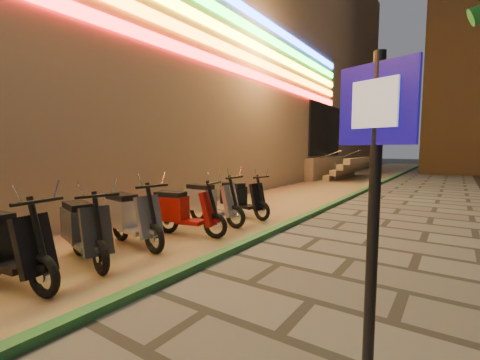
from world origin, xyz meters
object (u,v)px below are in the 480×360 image
Objects in this scene: scooter_4 at (2,246)px; scooter_5 at (83,229)px; scooter_8 at (208,202)px; pedestrian_sign at (374,182)px; scooter_9 at (240,198)px; scooter_6 at (129,217)px; scooter_7 at (181,211)px.

scooter_4 reaches higher than scooter_5.
scooter_8 is at bearing 104.41° from scooter_5.
pedestrian_sign is 5.50m from scooter_8.
pedestrian_sign is 1.38× the size of scooter_4.
scooter_9 is (0.15, 1.06, -0.03)m from scooter_8.
scooter_6 is (-0.13, 0.92, 0.01)m from scooter_5.
scooter_4 is 1.02× the size of scooter_8.
scooter_5 is 1.01× the size of scooter_7.
pedestrian_sign is at bearing -36.90° from scooter_9.
scooter_4 reaches higher than scooter_8.
scooter_5 is 4.02m from scooter_9.
scooter_8 is 1.07m from scooter_9.
scooter_6 is 1.01× the size of scooter_8.
scooter_4 is at bearing -77.62° from scooter_6.
scooter_8 is at bearing 159.03° from pedestrian_sign.
scooter_7 is at bearing -78.33° from scooter_9.
scooter_6 reaches higher than scooter_7.
pedestrian_sign reaches higher than scooter_4.
scooter_6 is 1.07× the size of scooter_9.
scooter_7 is at bearing -77.95° from scooter_8.
pedestrian_sign is 4.33m from scooter_4.
scooter_7 reaches higher than scooter_9.
scooter_5 is at bearing -87.51° from scooter_8.
scooter_8 is (-0.18, 1.06, 0.02)m from scooter_7.
pedestrian_sign is 6.12m from scooter_9.
scooter_5 is 1.91m from scooter_7.
scooter_7 is at bearing 78.72° from scooter_4.
scooter_9 is at bearing 84.52° from scooter_8.
scooter_6 is 1.03m from scooter_7.
scooter_7 is at bearing 167.79° from pedestrian_sign.
scooter_5 is at bearing -74.26° from scooter_6.
scooter_6 is at bearing 86.10° from scooter_4.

